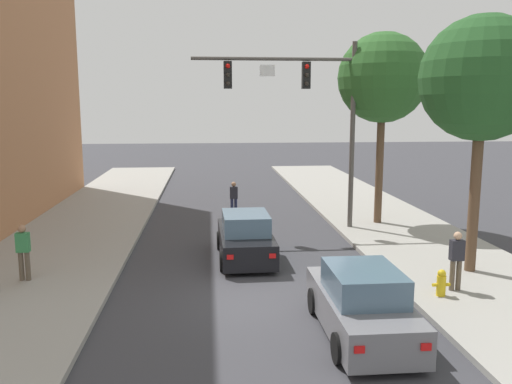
{
  "coord_description": "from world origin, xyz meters",
  "views": [
    {
      "loc": [
        -1.25,
        -13.38,
        5.14
      ],
      "look_at": [
        0.48,
        5.66,
        2.0
      ],
      "focal_mm": 36.98,
      "sensor_mm": 36.0,
      "label": 1
    }
  ],
  "objects": [
    {
      "name": "ground_plane",
      "position": [
        0.0,
        0.0,
        0.0
      ],
      "size": [
        120.0,
        120.0,
        0.0
      ],
      "primitive_type": "plane",
      "color": "#38383D"
    },
    {
      "name": "sidewalk_left",
      "position": [
        -6.5,
        0.0,
        0.07
      ],
      "size": [
        5.0,
        60.0,
        0.15
      ],
      "primitive_type": "cube",
      "color": "#99968E",
      "rests_on": "ground"
    },
    {
      "name": "sidewalk_right",
      "position": [
        6.5,
        0.0,
        0.07
      ],
      "size": [
        5.0,
        60.0,
        0.15
      ],
      "primitive_type": "cube",
      "color": "#99968E",
      "rests_on": "ground"
    },
    {
      "name": "traffic_signal_mast",
      "position": [
        2.75,
        7.65,
        5.34
      ],
      "size": [
        6.57,
        0.38,
        7.5
      ],
      "color": "#514C47",
      "rests_on": "sidewalk_right"
    },
    {
      "name": "car_lead_black",
      "position": [
        -0.04,
        3.88,
        0.72
      ],
      "size": [
        1.89,
        4.27,
        1.6
      ],
      "color": "black",
      "rests_on": "ground"
    },
    {
      "name": "car_following_grey",
      "position": [
        2.14,
        -2.38,
        0.72
      ],
      "size": [
        1.85,
        4.25,
        1.6
      ],
      "color": "slate",
      "rests_on": "ground"
    },
    {
      "name": "pedestrian_sidewalk_left_walker",
      "position": [
        -6.57,
        1.78,
        1.06
      ],
      "size": [
        0.36,
        0.22,
        1.64
      ],
      "color": "brown",
      "rests_on": "sidewalk_left"
    },
    {
      "name": "pedestrian_crossing_road",
      "position": [
        -0.09,
        10.84,
        0.91
      ],
      "size": [
        0.36,
        0.22,
        1.64
      ],
      "color": "#232847",
      "rests_on": "ground"
    },
    {
      "name": "pedestrian_sidewalk_right_walker",
      "position": [
        5.42,
        -0.14,
        1.06
      ],
      "size": [
        0.36,
        0.22,
        1.64
      ],
      "color": "brown",
      "rests_on": "sidewalk_right"
    },
    {
      "name": "fire_hydrant",
      "position": [
        4.85,
        -0.51,
        0.51
      ],
      "size": [
        0.48,
        0.24,
        0.72
      ],
      "color": "gold",
      "rests_on": "sidewalk_right"
    },
    {
      "name": "street_tree_nearest",
      "position": [
        6.69,
        1.51,
        5.89
      ],
      "size": [
        3.64,
        3.64,
        7.59
      ],
      "color": "brown",
      "rests_on": "sidewalk_right"
    },
    {
      "name": "street_tree_second",
      "position": [
        6.02,
        8.36,
        6.25
      ],
      "size": [
        3.73,
        3.73,
        8.0
      ],
      "color": "brown",
      "rests_on": "sidewalk_right"
    }
  ]
}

